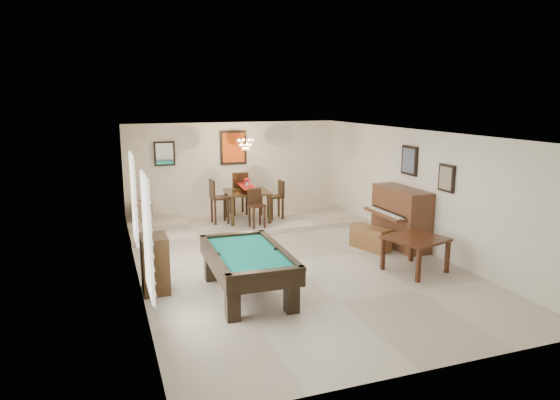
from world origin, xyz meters
TOP-DOWN VIEW (x-y plane):
  - ground_plane at (0.00, 0.00)m, footprint 6.00×9.00m
  - wall_back at (0.00, 4.50)m, footprint 6.00×0.04m
  - wall_front at (0.00, -4.50)m, footprint 6.00×0.04m
  - wall_left at (-3.00, 0.00)m, footprint 0.04×9.00m
  - wall_right at (3.00, 0.00)m, footprint 0.04×9.00m
  - ceiling at (0.00, 0.00)m, footprint 6.00×9.00m
  - dining_step at (0.00, 3.25)m, footprint 6.00×2.50m
  - window_left_front at (-2.97, -2.20)m, footprint 0.06×1.00m
  - window_left_rear at (-2.97, 0.60)m, footprint 0.06×1.00m
  - pool_table at (-1.31, -1.44)m, footprint 1.27×2.27m
  - square_table at (2.03, -1.40)m, footprint 1.21×1.21m
  - upright_piano at (2.54, 0.12)m, footprint 0.89×1.59m
  - piano_bench at (1.93, 0.13)m, footprint 0.62×0.98m
  - apothecary_chest at (-2.76, -0.74)m, footprint 0.44×0.66m
  - dining_table at (-0.01, 3.10)m, footprint 1.17×1.17m
  - flower_vase at (-0.01, 3.10)m, footprint 0.16×0.16m
  - dining_chair_south at (0.02, 2.34)m, footprint 0.39×0.39m
  - dining_chair_north at (-0.04, 3.87)m, footprint 0.46×0.46m
  - dining_chair_west at (-0.74, 3.07)m, footprint 0.44×0.44m
  - dining_chair_east at (0.76, 3.06)m, footprint 0.38×0.38m
  - corner_bench at (-2.58, 4.09)m, footprint 0.50×0.59m
  - chandelier at (0.00, 3.20)m, footprint 0.44×0.44m
  - back_painting at (0.00, 4.46)m, footprint 0.75×0.06m
  - back_mirror at (-1.90, 4.46)m, footprint 0.55×0.06m
  - right_picture_upper at (2.96, 0.30)m, footprint 0.06×0.55m
  - right_picture_lower at (2.96, -1.00)m, footprint 0.06×0.45m

SIDE VIEW (x-z plane):
  - ground_plane at x=0.00m, z-range -0.02..0.00m
  - dining_step at x=0.00m, z-range 0.00..0.12m
  - piano_bench at x=1.93m, z-range 0.00..0.51m
  - square_table at x=2.03m, z-range 0.00..0.67m
  - corner_bench at x=-2.58m, z-range 0.12..0.61m
  - pool_table at x=-1.31m, z-range 0.00..0.75m
  - apothecary_chest at x=-2.76m, z-range 0.00..0.98m
  - dining_table at x=-0.01m, z-range 0.12..1.03m
  - dining_chair_south at x=0.02m, z-range 0.12..1.07m
  - dining_chair_east at x=0.76m, z-range 0.12..1.13m
  - upright_piano at x=2.54m, z-range 0.00..1.32m
  - dining_chair_west at x=-0.74m, z-range 0.12..1.26m
  - dining_chair_north at x=-0.04m, z-range 0.12..1.30m
  - flower_vase at x=-0.01m, z-range 1.03..1.25m
  - wall_back at x=0.00m, z-range 0.00..2.60m
  - wall_front at x=0.00m, z-range 0.00..2.60m
  - wall_left at x=-3.00m, z-range 0.00..2.60m
  - wall_right at x=3.00m, z-range 0.00..2.60m
  - window_left_front at x=-2.97m, z-range 0.55..2.25m
  - window_left_rear at x=-2.97m, z-range 0.55..2.25m
  - right_picture_lower at x=2.96m, z-range 1.42..1.98m
  - back_mirror at x=-1.90m, z-range 1.48..2.12m
  - back_painting at x=0.00m, z-range 1.42..2.38m
  - right_picture_upper at x=2.96m, z-range 1.57..2.23m
  - chandelier at x=0.00m, z-range 1.90..2.50m
  - ceiling at x=0.00m, z-range 2.58..2.62m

